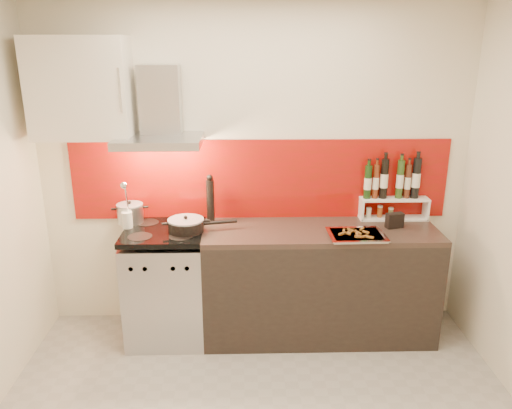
{
  "coord_description": "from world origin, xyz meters",
  "views": [
    {
      "loc": [
        -0.09,
        -2.46,
        2.26
      ],
      "look_at": [
        0.0,
        0.95,
        1.15
      ],
      "focal_mm": 35.0,
      "sensor_mm": 36.0,
      "label": 1
    }
  ],
  "objects_px": {
    "stock_pot": "(130,213)",
    "saute_pan": "(187,225)",
    "range_stove": "(167,285)",
    "baking_tray": "(356,235)",
    "counter": "(318,282)",
    "pepper_mill": "(210,200)"
  },
  "relations": [
    {
      "from": "range_stove",
      "to": "baking_tray",
      "type": "relative_size",
      "value": 2.17
    },
    {
      "from": "counter",
      "to": "pepper_mill",
      "type": "xyz_separation_m",
      "value": [
        -0.85,
        0.16,
        0.64
      ]
    },
    {
      "from": "stock_pot",
      "to": "baking_tray",
      "type": "xyz_separation_m",
      "value": [
        1.72,
        -0.33,
        -0.07
      ]
    },
    {
      "from": "counter",
      "to": "baking_tray",
      "type": "relative_size",
      "value": 4.29
    },
    {
      "from": "saute_pan",
      "to": "baking_tray",
      "type": "height_order",
      "value": "saute_pan"
    },
    {
      "from": "range_stove",
      "to": "stock_pot",
      "type": "relative_size",
      "value": 4.43
    },
    {
      "from": "saute_pan",
      "to": "baking_tray",
      "type": "relative_size",
      "value": 1.24
    },
    {
      "from": "stock_pot",
      "to": "saute_pan",
      "type": "xyz_separation_m",
      "value": [
        0.46,
        -0.2,
        -0.03
      ]
    },
    {
      "from": "saute_pan",
      "to": "pepper_mill",
      "type": "distance_m",
      "value": 0.3
    },
    {
      "from": "saute_pan",
      "to": "pepper_mill",
      "type": "height_order",
      "value": "pepper_mill"
    },
    {
      "from": "pepper_mill",
      "to": "counter",
      "type": "bearing_deg",
      "value": -10.84
    },
    {
      "from": "baking_tray",
      "to": "saute_pan",
      "type": "bearing_deg",
      "value": 174.31
    },
    {
      "from": "baking_tray",
      "to": "counter",
      "type": "bearing_deg",
      "value": 144.62
    },
    {
      "from": "range_stove",
      "to": "baking_tray",
      "type": "height_order",
      "value": "baking_tray"
    },
    {
      "from": "saute_pan",
      "to": "range_stove",
      "type": "bearing_deg",
      "value": 167.88
    },
    {
      "from": "saute_pan",
      "to": "baking_tray",
      "type": "xyz_separation_m",
      "value": [
        1.25,
        -0.13,
        -0.04
      ]
    },
    {
      "from": "range_stove",
      "to": "saute_pan",
      "type": "distance_m",
      "value": 0.55
    },
    {
      "from": "range_stove",
      "to": "counter",
      "type": "bearing_deg",
      "value": 0.23
    },
    {
      "from": "baking_tray",
      "to": "stock_pot",
      "type": "bearing_deg",
      "value": 169.16
    },
    {
      "from": "stock_pot",
      "to": "saute_pan",
      "type": "height_order",
      "value": "stock_pot"
    },
    {
      "from": "range_stove",
      "to": "stock_pot",
      "type": "xyz_separation_m",
      "value": [
        -0.28,
        0.16,
        0.55
      ]
    },
    {
      "from": "pepper_mill",
      "to": "baking_tray",
      "type": "xyz_separation_m",
      "value": [
        1.09,
        -0.33,
        -0.18
      ]
    }
  ]
}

